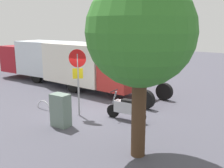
{
  "coord_description": "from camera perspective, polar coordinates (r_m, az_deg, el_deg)",
  "views": [
    {
      "loc": [
        -7.1,
        8.71,
        3.88
      ],
      "look_at": [
        -0.32,
        -0.71,
        1.24
      ],
      "focal_mm": 41.93,
      "sensor_mm": 36.0,
      "label": 1
    }
  ],
  "objects": [
    {
      "name": "ground_plane",
      "position": [
        11.89,
        -3.29,
        -6.26
      ],
      "size": [
        60.0,
        60.0,
        0.0
      ],
      "primitive_type": "plane",
      "color": "#4B4A55"
    },
    {
      "name": "street_tree",
      "position": [
        7.35,
        6.26,
        10.88
      ],
      "size": [
        3.07,
        3.07,
        5.21
      ],
      "color": "#47301E",
      "rests_on": "ground"
    },
    {
      "name": "box_truck_far",
      "position": [
        19.38,
        -15.34,
        5.47
      ],
      "size": [
        8.4,
        2.57,
        2.76
      ],
      "rotation": [
        0.0,
        0.0,
        0.05
      ],
      "color": "black",
      "rests_on": "ground"
    },
    {
      "name": "box_truck_near",
      "position": [
        15.41,
        -4.49,
        4.11
      ],
      "size": [
        7.98,
        2.51,
        2.78
      ],
      "rotation": [
        0.0,
        0.0,
        3.1
      ],
      "color": "black",
      "rests_on": "ground"
    },
    {
      "name": "utility_cabinet",
      "position": [
        10.36,
        -11.15,
        -5.62
      ],
      "size": [
        0.74,
        0.51,
        1.29
      ],
      "primitive_type": "cube",
      "rotation": [
        0.0,
        0.0,
        0.04
      ],
      "color": "slate",
      "rests_on": "ground"
    },
    {
      "name": "bike_rack_hoop",
      "position": [
        12.76,
        -14.63,
        -5.32
      ],
      "size": [
        0.85,
        0.08,
        0.85
      ],
      "primitive_type": "torus",
      "rotation": [
        1.57,
        0.0,
        0.04
      ],
      "color": "#B7B7BC",
      "rests_on": "ground"
    },
    {
      "name": "motorcycle",
      "position": [
        10.83,
        3.22,
        -5.28
      ],
      "size": [
        1.81,
        0.55,
        1.2
      ],
      "rotation": [
        0.0,
        0.0,
        0.07
      ],
      "color": "black",
      "rests_on": "ground"
    },
    {
      "name": "stop_sign",
      "position": [
        11.13,
        -7.45,
        2.57
      ],
      "size": [
        0.71,
        0.33,
        2.89
      ],
      "color": "#9E9EA3",
      "rests_on": "ground"
    }
  ]
}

